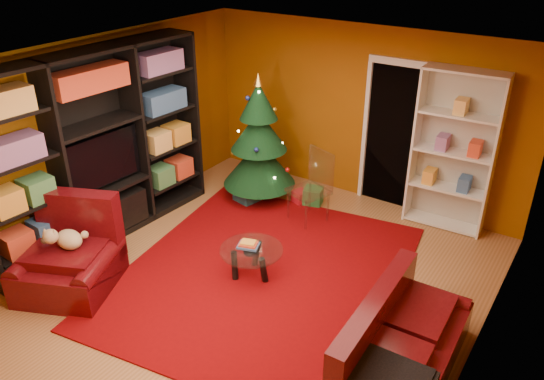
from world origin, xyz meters
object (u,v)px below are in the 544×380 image
Objects in this scene: coffee_table at (252,262)px; white_bookshelf at (453,152)px; rug at (263,274)px; acrylic_chair at (308,191)px; media_unit at (97,149)px; gift_box_teal at (247,192)px; dog at (69,239)px; gift_box_red at (300,197)px; armchair at (66,257)px; gift_box_green at (313,196)px; christmas_tree at (259,140)px; sofa at (406,340)px.

white_bookshelf is at bearing 58.78° from coffee_table.
acrylic_chair reaches higher than rug.
media_unit reaches higher than gift_box_teal.
gift_box_teal is 0.81× the size of dog.
gift_box_red is at bearing 46.34° from dog.
rug is 9.28× the size of dog.
gift_box_teal is 1.92m from coffee_table.
dog is at bearing -98.56° from gift_box_teal.
media_unit is 4.66m from white_bookshelf.
white_bookshelf is at bearing 26.64° from armchair.
acrylic_chair is (-1.63, -0.99, -0.63)m from white_bookshelf.
white_bookshelf is (1.82, 0.51, 0.97)m from gift_box_green.
gift_box_green is at bearing 98.43° from coffee_table.
gift_box_red is 0.65m from acrylic_chair.
rug is 3.38× the size of armchair.
white_bookshelf reaches higher than gift_box_green.
gift_box_green reaches higher than rug.
white_bookshelf is 3.00× the size of coffee_table.
armchair is at bearing -109.43° from gift_box_red.
christmas_tree is 2.07× the size of acrylic_chair.
armchair is (-1.16, -3.28, 0.33)m from gift_box_red.
media_unit is 3.03m from gift_box_red.
christmas_tree is at bearing 53.89° from sofa.
christmas_tree is 4.91× the size of dog.
coffee_table is 1.55m from acrylic_chair.
sofa is at bearing -30.85° from gift_box_teal.
christmas_tree is at bearing 56.52° from dog.
christmas_tree is 2.20m from coffee_table.
dog is (-0.49, -3.04, -0.31)m from christmas_tree.
acrylic_chair is at bearing -47.82° from gift_box_red.
acrylic_chair is (-2.20, 1.95, 0.09)m from sofa.
rug is 2.30m from armchair.
coffee_table is (-0.10, -0.10, 0.19)m from rug.
sofa is at bearing -45.51° from gift_box_green.
media_unit is 3.44× the size of acrylic_chair.
gift_box_red is at bearing 29.29° from gift_box_teal.
gift_box_teal is at bearing 127.77° from coffee_table.
armchair reaches higher than coffee_table.
media_unit is 1.66× the size of christmas_tree.
acrylic_chair is (1.52, 2.88, 0.05)m from armchair.
rug is at bearing -53.67° from christmas_tree.
white_bookshelf is at bearing 39.63° from media_unit.
media_unit is at bearing -118.54° from christmas_tree.
gift_box_red is 1.97m from coffee_table.
christmas_tree reaches higher than dog.
coffee_table is (1.18, -1.52, 0.04)m from gift_box_teal.
acrylic_chair is at bearing -12.64° from christmas_tree.
white_bookshelf is 5.03m from armchair.
armchair is 1.16× the size of acrylic_chair.
gift_box_green is (-0.39, 1.90, 0.12)m from rug.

